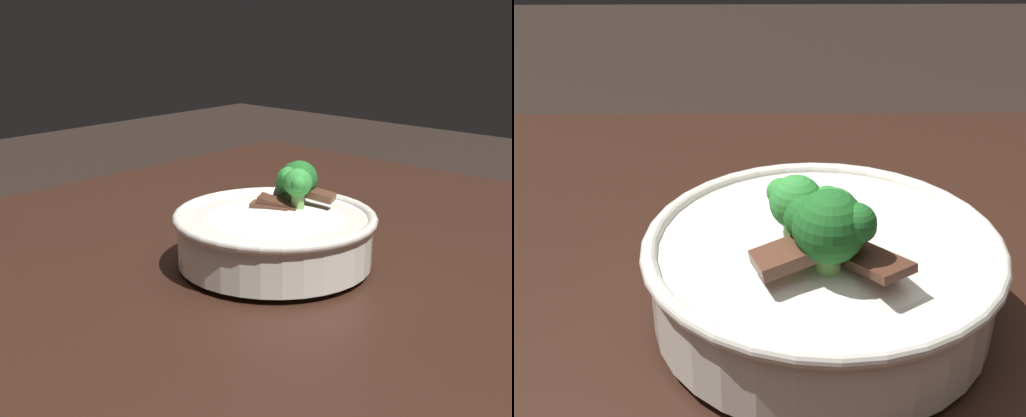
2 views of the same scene
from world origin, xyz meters
The scene contains 1 object.
rice_bowl centered at (0.08, 0.09, 0.83)m, with size 0.26×0.26×0.13m.
Camera 2 is at (0.04, -0.31, 1.10)m, focal length 47.38 mm.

